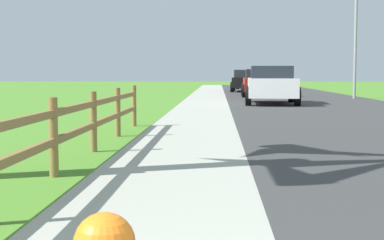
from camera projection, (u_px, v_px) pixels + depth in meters
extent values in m
plane|color=#4A8329|center=(227.00, 101.00, 25.77)|extent=(120.00, 120.00, 0.00)
cube|color=#383838|center=(300.00, 99.00, 27.61)|extent=(7.00, 66.00, 0.01)
cube|color=#A5A798|center=(164.00, 99.00, 27.89)|extent=(6.00, 66.00, 0.01)
cube|color=#4A8329|center=(133.00, 99.00, 27.96)|extent=(5.00, 66.00, 0.00)
cube|color=#CB6115|center=(104.00, 223.00, 2.11)|extent=(0.04, 0.04, 0.04)
cylinder|color=olive|center=(53.00, 138.00, 6.88)|extent=(0.11, 0.11, 0.96)
cylinder|color=olive|center=(93.00, 122.00, 9.09)|extent=(0.11, 0.11, 0.96)
cylinder|color=olive|center=(118.00, 112.00, 11.31)|extent=(0.11, 0.11, 0.96)
cylinder|color=olive|center=(134.00, 106.00, 13.52)|extent=(0.11, 0.11, 0.96)
cube|color=olive|center=(54.00, 142.00, 6.89)|extent=(0.07, 13.33, 0.09)
cube|color=olive|center=(53.00, 113.00, 6.86)|extent=(0.07, 13.33, 0.09)
cube|color=white|center=(271.00, 87.00, 23.48)|extent=(2.06, 4.68, 0.73)
cube|color=#1E232B|center=(271.00, 72.00, 23.61)|extent=(1.74, 2.56, 0.49)
cylinder|color=black|center=(297.00, 96.00, 22.01)|extent=(0.25, 0.74, 0.73)
cylinder|color=black|center=(248.00, 96.00, 22.17)|extent=(0.25, 0.74, 0.73)
cylinder|color=black|center=(291.00, 94.00, 24.84)|extent=(0.25, 0.74, 0.73)
cylinder|color=black|center=(248.00, 94.00, 25.00)|extent=(0.25, 0.74, 0.73)
cube|color=maroon|center=(260.00, 85.00, 30.89)|extent=(1.85, 4.34, 0.70)
cube|color=#1E232B|center=(260.00, 74.00, 30.73)|extent=(1.59, 2.20, 0.46)
cylinder|color=black|center=(279.00, 91.00, 29.53)|extent=(0.23, 0.66, 0.66)
cylinder|color=black|center=(244.00, 91.00, 29.65)|extent=(0.23, 0.66, 0.66)
cylinder|color=black|center=(275.00, 90.00, 32.19)|extent=(0.23, 0.66, 0.66)
cylinder|color=black|center=(243.00, 90.00, 32.30)|extent=(0.23, 0.66, 0.66)
cube|color=black|center=(247.00, 82.00, 39.14)|extent=(2.18, 4.35, 0.67)
cube|color=#1E232B|center=(247.00, 74.00, 38.98)|extent=(1.80, 2.14, 0.51)
cylinder|color=black|center=(261.00, 87.00, 37.76)|extent=(0.26, 0.68, 0.67)
cylinder|color=black|center=(232.00, 87.00, 37.97)|extent=(0.26, 0.68, 0.67)
cylinder|color=black|center=(261.00, 86.00, 40.36)|extent=(0.26, 0.68, 0.67)
cylinder|color=black|center=(234.00, 86.00, 40.57)|extent=(0.26, 0.68, 0.67)
cube|color=#B7BABF|center=(250.00, 81.00, 46.60)|extent=(2.22, 4.83, 0.64)
cube|color=#1E232B|center=(250.00, 74.00, 46.58)|extent=(1.83, 2.28, 0.50)
cylinder|color=black|center=(262.00, 85.00, 45.07)|extent=(0.26, 0.70, 0.68)
cylinder|color=black|center=(238.00, 85.00, 45.27)|extent=(0.26, 0.70, 0.68)
cylinder|color=black|center=(262.00, 84.00, 47.96)|extent=(0.26, 0.70, 0.68)
cylinder|color=black|center=(239.00, 84.00, 48.17)|extent=(0.26, 0.70, 0.68)
cylinder|color=gray|center=(356.00, 30.00, 27.81)|extent=(0.14, 0.14, 6.61)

